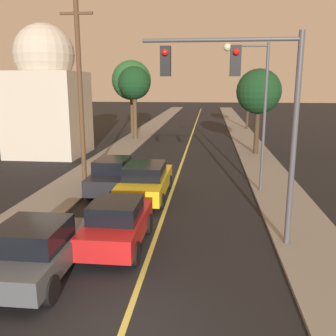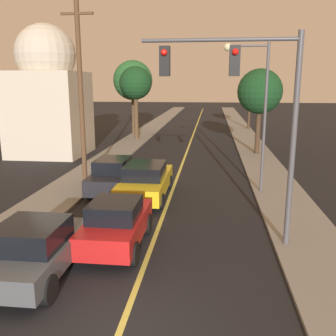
{
  "view_description": "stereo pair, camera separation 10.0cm",
  "coord_description": "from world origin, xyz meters",
  "px_view_note": "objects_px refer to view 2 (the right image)",
  "views": [
    {
      "loc": [
        1.77,
        -7.02,
        5.29
      ],
      "look_at": [
        0.0,
        9.08,
        1.6
      ],
      "focal_mm": 40.0,
      "sensor_mm": 36.0,
      "label": 1
    },
    {
      "loc": [
        1.87,
        -7.01,
        5.29
      ],
      "look_at": [
        0.0,
        9.08,
        1.6
      ],
      "focal_mm": 40.0,
      "sensor_mm": 36.0,
      "label": 2
    }
  ],
  "objects_px": {
    "car_outer_lane_second": "(114,175)",
    "tree_left_near": "(136,84)",
    "traffic_signal_mast": "(247,97)",
    "utility_pole_left": "(81,93)",
    "car_outer_lane_front": "(35,249)",
    "tree_left_far": "(133,81)",
    "tree_right_near": "(260,92)",
    "tree_right_far": "(250,90)",
    "car_near_lane_front": "(116,223)",
    "car_near_lane_second": "(146,180)",
    "streetlamp_right": "(255,98)",
    "domed_building_left": "(48,95)"
  },
  "relations": [
    {
      "from": "tree_left_far",
      "to": "traffic_signal_mast",
      "type": "bearing_deg",
      "value": -70.9
    },
    {
      "from": "car_near_lane_second",
      "to": "tree_left_near",
      "type": "bearing_deg",
      "value": 102.64
    },
    {
      "from": "car_near_lane_front",
      "to": "car_outer_lane_second",
      "type": "bearing_deg",
      "value": 105.49
    },
    {
      "from": "tree_left_near",
      "to": "tree_left_far",
      "type": "height_order",
      "value": "tree_left_far"
    },
    {
      "from": "tree_left_near",
      "to": "utility_pole_left",
      "type": "bearing_deg",
      "value": -88.02
    },
    {
      "from": "car_near_lane_front",
      "to": "car_outer_lane_second",
      "type": "xyz_separation_m",
      "value": [
        -1.76,
        6.37,
        0.01
      ]
    },
    {
      "from": "utility_pole_left",
      "to": "streetlamp_right",
      "type": "bearing_deg",
      "value": -1.22
    },
    {
      "from": "car_outer_lane_second",
      "to": "domed_building_left",
      "type": "bearing_deg",
      "value": 128.18
    },
    {
      "from": "car_outer_lane_second",
      "to": "traffic_signal_mast",
      "type": "distance_m",
      "value": 9.08
    },
    {
      "from": "tree_right_far",
      "to": "domed_building_left",
      "type": "xyz_separation_m",
      "value": [
        -16.22,
        -17.47,
        -0.09
      ]
    },
    {
      "from": "domed_building_left",
      "to": "car_near_lane_second",
      "type": "bearing_deg",
      "value": -48.19
    },
    {
      "from": "car_outer_lane_second",
      "to": "tree_left_far",
      "type": "xyz_separation_m",
      "value": [
        -3.17,
        20.26,
        4.68
      ]
    },
    {
      "from": "tree_left_near",
      "to": "car_near_lane_front",
      "type": "bearing_deg",
      "value": -80.24
    },
    {
      "from": "utility_pole_left",
      "to": "tree_left_far",
      "type": "height_order",
      "value": "utility_pole_left"
    },
    {
      "from": "tree_left_near",
      "to": "domed_building_left",
      "type": "height_order",
      "value": "domed_building_left"
    },
    {
      "from": "car_near_lane_front",
      "to": "tree_right_far",
      "type": "bearing_deg",
      "value": 77.55
    },
    {
      "from": "streetlamp_right",
      "to": "tree_left_far",
      "type": "bearing_deg",
      "value": 116.69
    },
    {
      "from": "car_outer_lane_second",
      "to": "traffic_signal_mast",
      "type": "height_order",
      "value": "traffic_signal_mast"
    },
    {
      "from": "car_outer_lane_front",
      "to": "tree_right_far",
      "type": "xyz_separation_m",
      "value": [
        9.04,
        35.09,
        3.7
      ]
    },
    {
      "from": "tree_left_far",
      "to": "tree_right_near",
      "type": "bearing_deg",
      "value": -40.06
    },
    {
      "from": "utility_pole_left",
      "to": "tree_left_far",
      "type": "relative_size",
      "value": 1.21
    },
    {
      "from": "car_outer_lane_second",
      "to": "tree_right_far",
      "type": "bearing_deg",
      "value": 71.23
    },
    {
      "from": "tree_right_far",
      "to": "car_outer_lane_front",
      "type": "bearing_deg",
      "value": -104.45
    },
    {
      "from": "car_near_lane_front",
      "to": "car_near_lane_second",
      "type": "xyz_separation_m",
      "value": [
        0.0,
        5.5,
        0.01
      ]
    },
    {
      "from": "tree_left_far",
      "to": "tree_right_far",
      "type": "xyz_separation_m",
      "value": [
        12.21,
        6.34,
        -1.0
      ]
    },
    {
      "from": "tree_left_far",
      "to": "tree_right_near",
      "type": "distance_m",
      "value": 14.88
    },
    {
      "from": "traffic_signal_mast",
      "to": "car_outer_lane_front",
      "type": "bearing_deg",
      "value": -154.29
    },
    {
      "from": "car_outer_lane_second",
      "to": "tree_left_near",
      "type": "relative_size",
      "value": 0.68
    },
    {
      "from": "traffic_signal_mast",
      "to": "tree_right_near",
      "type": "height_order",
      "value": "traffic_signal_mast"
    },
    {
      "from": "car_near_lane_front",
      "to": "tree_left_far",
      "type": "bearing_deg",
      "value": 100.51
    },
    {
      "from": "car_outer_lane_front",
      "to": "car_outer_lane_second",
      "type": "distance_m",
      "value": 8.49
    },
    {
      "from": "tree_left_far",
      "to": "car_near_lane_second",
      "type": "bearing_deg",
      "value": -76.84
    },
    {
      "from": "car_near_lane_second",
      "to": "tree_left_near",
      "type": "distance_m",
      "value": 19.06
    },
    {
      "from": "traffic_signal_mast",
      "to": "streetlamp_right",
      "type": "distance_m",
      "value": 6.3
    },
    {
      "from": "traffic_signal_mast",
      "to": "tree_left_far",
      "type": "relative_size",
      "value": 0.9
    },
    {
      "from": "tree_left_far",
      "to": "domed_building_left",
      "type": "distance_m",
      "value": 11.88
    },
    {
      "from": "car_outer_lane_second",
      "to": "utility_pole_left",
      "type": "relative_size",
      "value": 0.51
    },
    {
      "from": "car_outer_lane_front",
      "to": "tree_left_far",
      "type": "height_order",
      "value": "tree_left_far"
    },
    {
      "from": "tree_left_far",
      "to": "tree_right_near",
      "type": "relative_size",
      "value": 1.19
    },
    {
      "from": "car_outer_lane_front",
      "to": "traffic_signal_mast",
      "type": "bearing_deg",
      "value": 25.71
    },
    {
      "from": "traffic_signal_mast",
      "to": "utility_pole_left",
      "type": "height_order",
      "value": "utility_pole_left"
    },
    {
      "from": "traffic_signal_mast",
      "to": "tree_left_near",
      "type": "distance_m",
      "value": 24.32
    },
    {
      "from": "car_outer_lane_second",
      "to": "utility_pole_left",
      "type": "xyz_separation_m",
      "value": [
        -1.72,
        0.71,
        3.94
      ]
    },
    {
      "from": "tree_right_near",
      "to": "car_outer_lane_second",
      "type": "bearing_deg",
      "value": -127.45
    },
    {
      "from": "utility_pole_left",
      "to": "tree_left_near",
      "type": "xyz_separation_m",
      "value": [
        -0.57,
        16.52,
        0.46
      ]
    },
    {
      "from": "utility_pole_left",
      "to": "car_near_lane_second",
      "type": "bearing_deg",
      "value": -24.38
    },
    {
      "from": "car_near_lane_second",
      "to": "tree_left_near",
      "type": "height_order",
      "value": "tree_left_near"
    },
    {
      "from": "car_outer_lane_second",
      "to": "tree_left_near",
      "type": "bearing_deg",
      "value": 97.58
    },
    {
      "from": "streetlamp_right",
      "to": "utility_pole_left",
      "type": "xyz_separation_m",
      "value": [
        -8.47,
        0.18,
        0.15
      ]
    },
    {
      "from": "car_outer_lane_second",
      "to": "tree_left_near",
      "type": "distance_m",
      "value": 17.93
    }
  ]
}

